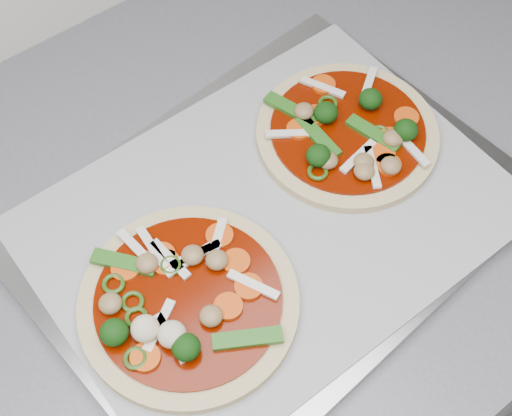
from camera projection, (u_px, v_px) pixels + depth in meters
base_cabinet at (332, 297)px, 1.15m from camera, size 3.60×0.60×0.86m
countertop at (369, 121)px, 0.77m from camera, size 3.60×0.60×0.04m
baking_tray at (271, 221)px, 0.67m from camera, size 0.47×0.36×0.01m
parchment at (271, 216)px, 0.66m from camera, size 0.42×0.31×0.00m
pizza_left at (185, 302)px, 0.61m from camera, size 0.21×0.21×0.03m
pizza_right at (348, 133)px, 0.70m from camera, size 0.20×0.20×0.03m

